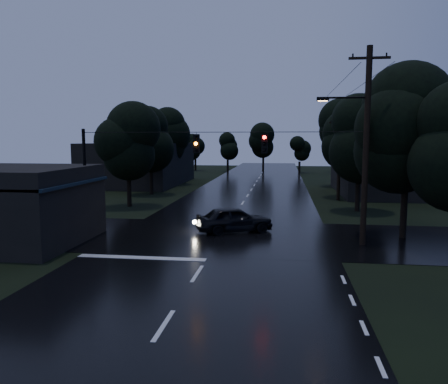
# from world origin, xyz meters

# --- Properties ---
(ground) EXTENTS (160.00, 160.00, 0.00)m
(ground) POSITION_xyz_m (0.00, 0.00, 0.00)
(ground) COLOR black
(ground) RESTS_ON ground
(main_road) EXTENTS (12.00, 120.00, 0.02)m
(main_road) POSITION_xyz_m (0.00, 30.00, 0.00)
(main_road) COLOR black
(main_road) RESTS_ON ground
(cross_street) EXTENTS (60.00, 9.00, 0.02)m
(cross_street) POSITION_xyz_m (0.00, 12.00, 0.00)
(cross_street) COLOR black
(cross_street) RESTS_ON ground
(building_far_right) EXTENTS (10.00, 14.00, 4.40)m
(building_far_right) POSITION_xyz_m (14.00, 34.00, 2.20)
(building_far_right) COLOR black
(building_far_right) RESTS_ON ground
(building_far_left) EXTENTS (10.00, 16.00, 5.00)m
(building_far_left) POSITION_xyz_m (-14.00, 40.00, 2.50)
(building_far_left) COLOR black
(building_far_left) RESTS_ON ground
(utility_pole_main) EXTENTS (3.50, 0.30, 10.00)m
(utility_pole_main) POSITION_xyz_m (7.41, 11.00, 5.26)
(utility_pole_main) COLOR black
(utility_pole_main) RESTS_ON ground
(utility_pole_far) EXTENTS (2.00, 0.30, 7.50)m
(utility_pole_far) POSITION_xyz_m (8.30, 28.00, 3.88)
(utility_pole_far) COLOR black
(utility_pole_far) RESTS_ON ground
(anchor_pole_left) EXTENTS (0.18, 0.18, 6.00)m
(anchor_pole_left) POSITION_xyz_m (-7.50, 11.00, 3.00)
(anchor_pole_left) COLOR black
(anchor_pole_left) RESTS_ON ground
(span_signals) EXTENTS (15.00, 0.37, 1.12)m
(span_signals) POSITION_xyz_m (0.56, 10.99, 5.24)
(span_signals) COLOR black
(span_signals) RESTS_ON ground
(tree_corner_near) EXTENTS (4.48, 4.48, 9.44)m
(tree_corner_near) POSITION_xyz_m (10.00, 13.00, 5.99)
(tree_corner_near) COLOR black
(tree_corner_near) RESTS_ON ground
(tree_left_a) EXTENTS (3.92, 3.92, 8.26)m
(tree_left_a) POSITION_xyz_m (-9.00, 22.00, 5.24)
(tree_left_a) COLOR black
(tree_left_a) RESTS_ON ground
(tree_left_b) EXTENTS (4.20, 4.20, 8.85)m
(tree_left_b) POSITION_xyz_m (-9.60, 30.00, 5.62)
(tree_left_b) COLOR black
(tree_left_b) RESTS_ON ground
(tree_left_c) EXTENTS (4.48, 4.48, 9.44)m
(tree_left_c) POSITION_xyz_m (-10.20, 40.00, 5.99)
(tree_left_c) COLOR black
(tree_left_c) RESTS_ON ground
(tree_right_a) EXTENTS (4.20, 4.20, 8.85)m
(tree_right_a) POSITION_xyz_m (9.00, 22.00, 5.62)
(tree_right_a) COLOR black
(tree_right_a) RESTS_ON ground
(tree_right_b) EXTENTS (4.48, 4.48, 9.44)m
(tree_right_b) POSITION_xyz_m (9.60, 30.00, 5.99)
(tree_right_b) COLOR black
(tree_right_b) RESTS_ON ground
(tree_right_c) EXTENTS (4.76, 4.76, 10.03)m
(tree_right_c) POSITION_xyz_m (10.20, 40.00, 6.37)
(tree_right_c) COLOR black
(tree_right_c) RESTS_ON ground
(car) EXTENTS (4.83, 3.43, 1.53)m
(car) POSITION_xyz_m (0.58, 13.28, 0.76)
(car) COLOR black
(car) RESTS_ON ground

